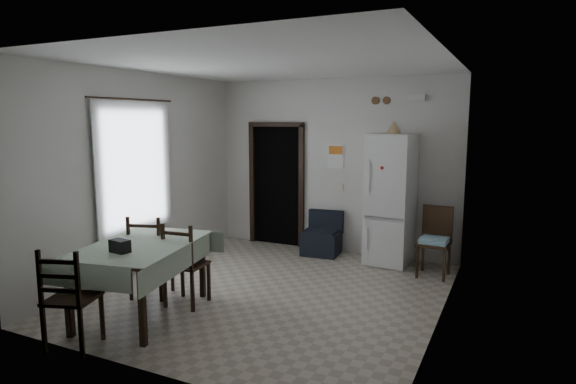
% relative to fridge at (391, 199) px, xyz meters
% --- Properties ---
extents(ground, '(4.50, 4.50, 0.00)m').
position_rel_fridge_xyz_m(ground, '(-1.06, -1.93, -1.01)').
color(ground, '#A99C8A').
rests_on(ground, ground).
extents(ceiling, '(4.20, 4.50, 0.02)m').
position_rel_fridge_xyz_m(ceiling, '(-1.06, -1.93, 1.89)').
color(ceiling, white).
rests_on(ceiling, ground).
extents(wall_back, '(4.20, 0.02, 2.90)m').
position_rel_fridge_xyz_m(wall_back, '(-1.06, 0.32, 0.44)').
color(wall_back, silver).
rests_on(wall_back, ground).
extents(wall_front, '(4.20, 0.02, 2.90)m').
position_rel_fridge_xyz_m(wall_front, '(-1.06, -4.18, 0.44)').
color(wall_front, silver).
rests_on(wall_front, ground).
extents(wall_left, '(0.02, 4.50, 2.90)m').
position_rel_fridge_xyz_m(wall_left, '(-3.16, -1.93, 0.44)').
color(wall_left, silver).
rests_on(wall_left, ground).
extents(wall_right, '(0.02, 4.50, 2.90)m').
position_rel_fridge_xyz_m(wall_right, '(1.04, -1.93, 0.44)').
color(wall_right, silver).
rests_on(wall_right, ground).
extents(doorway, '(1.06, 0.52, 2.22)m').
position_rel_fridge_xyz_m(doorway, '(-2.11, 0.52, 0.05)').
color(doorway, black).
rests_on(doorway, ground).
extents(window_recess, '(0.10, 1.20, 1.60)m').
position_rel_fridge_xyz_m(window_recess, '(-3.21, -2.13, 0.54)').
color(window_recess, silver).
rests_on(window_recess, ground).
extents(curtain, '(0.02, 1.45, 1.85)m').
position_rel_fridge_xyz_m(curtain, '(-3.10, -2.13, 0.54)').
color(curtain, beige).
rests_on(curtain, ground).
extents(curtain_rod, '(0.02, 1.60, 0.02)m').
position_rel_fridge_xyz_m(curtain_rod, '(-3.09, -2.13, 1.49)').
color(curtain_rod, black).
rests_on(curtain_rod, ground).
extents(calendar, '(0.28, 0.02, 0.40)m').
position_rel_fridge_xyz_m(calendar, '(-1.01, 0.31, 0.61)').
color(calendar, white).
rests_on(calendar, ground).
extents(calendar_image, '(0.24, 0.01, 0.14)m').
position_rel_fridge_xyz_m(calendar_image, '(-1.01, 0.30, 0.71)').
color(calendar_image, orange).
rests_on(calendar_image, ground).
extents(light_switch, '(0.08, 0.02, 0.12)m').
position_rel_fridge_xyz_m(light_switch, '(-0.91, 0.31, 0.09)').
color(light_switch, beige).
rests_on(light_switch, ground).
extents(vent_left, '(0.12, 0.03, 0.12)m').
position_rel_fridge_xyz_m(vent_left, '(-0.36, 0.30, 1.51)').
color(vent_left, brown).
rests_on(vent_left, ground).
extents(vent_right, '(0.12, 0.03, 0.12)m').
position_rel_fridge_xyz_m(vent_right, '(-0.18, 0.30, 1.51)').
color(vent_right, brown).
rests_on(vent_right, ground).
extents(emergency_light, '(0.25, 0.07, 0.09)m').
position_rel_fridge_xyz_m(emergency_light, '(0.29, 0.28, 1.54)').
color(emergency_light, white).
rests_on(emergency_light, ground).
extents(fridge, '(0.70, 0.70, 2.02)m').
position_rel_fridge_xyz_m(fridge, '(0.00, 0.00, 0.00)').
color(fridge, silver).
rests_on(fridge, ground).
extents(tan_cone, '(0.25, 0.25, 0.19)m').
position_rel_fridge_xyz_m(tan_cone, '(0.03, -0.06, 1.10)').
color(tan_cone, tan).
rests_on(tan_cone, fridge).
extents(navy_seat, '(0.64, 0.62, 0.71)m').
position_rel_fridge_xyz_m(navy_seat, '(-1.13, -0.00, -0.65)').
color(navy_seat, black).
rests_on(navy_seat, ground).
extents(corner_chair, '(0.45, 0.45, 1.00)m').
position_rel_fridge_xyz_m(corner_chair, '(0.73, -0.36, -0.51)').
color(corner_chair, black).
rests_on(corner_chair, ground).
extents(dining_table, '(1.34, 1.78, 0.84)m').
position_rel_fridge_xyz_m(dining_table, '(-2.05, -3.22, -0.59)').
color(dining_table, '#96A78F').
rests_on(dining_table, ground).
extents(black_bag, '(0.22, 0.15, 0.14)m').
position_rel_fridge_xyz_m(black_bag, '(-2.00, -3.58, -0.10)').
color(black_bag, black).
rests_on(black_bag, dining_table).
extents(dining_chair_far_left, '(0.57, 0.57, 1.06)m').
position_rel_fridge_xyz_m(dining_chair_far_left, '(-2.38, -2.69, -0.48)').
color(dining_chair_far_left, black).
rests_on(dining_chair_far_left, ground).
extents(dining_chair_far_right, '(0.48, 0.48, 1.02)m').
position_rel_fridge_xyz_m(dining_chair_far_right, '(-1.80, -2.73, -0.50)').
color(dining_chair_far_right, black).
rests_on(dining_chair_far_right, ground).
extents(dining_chair_near_head, '(0.56, 0.56, 1.03)m').
position_rel_fridge_xyz_m(dining_chair_near_head, '(-2.10, -4.13, -0.49)').
color(dining_chair_near_head, black).
rests_on(dining_chair_near_head, ground).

